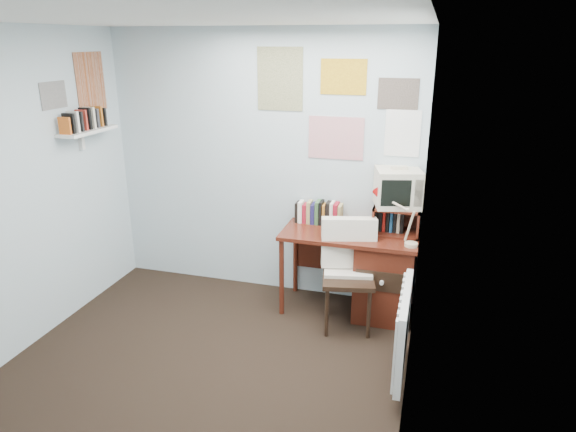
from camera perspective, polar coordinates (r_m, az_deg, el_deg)
name	(u,v)px	position (r m, az deg, el deg)	size (l,w,h in m)	color
ground	(187,390)	(3.95, -11.20, -18.45)	(3.50, 3.50, 0.00)	black
back_wall	(262,166)	(4.89, -2.86, 5.60)	(3.00, 0.02, 2.50)	silver
right_wall	(415,252)	(2.97, 13.90, -3.96)	(0.02, 3.50, 2.50)	silver
ceiling	(158,17)	(3.16, -14.27, 20.61)	(3.00, 3.50, 0.02)	white
desk	(378,273)	(4.68, 9.99, -6.27)	(1.20, 0.55, 0.76)	#531E13
desk_chair	(348,279)	(4.41, 6.70, -6.97)	(0.47, 0.45, 0.92)	black
desk_lamp	(413,224)	(4.31, 13.70, -0.84)	(0.28, 0.24, 0.40)	red
tv_riser	(396,220)	(4.60, 11.95, -0.42)	(0.40, 0.30, 0.25)	#531E13
crt_tv	(398,186)	(4.53, 12.11, 3.28)	(0.37, 0.34, 0.35)	beige
book_row	(328,213)	(4.75, 4.43, 0.37)	(0.60, 0.14, 0.22)	#531E13
radiator	(404,330)	(3.84, 12.73, -12.25)	(0.09, 0.80, 0.60)	white
wall_shelf	(88,131)	(4.91, -21.37, 8.79)	(0.20, 0.62, 0.24)	white
posters_back	(337,104)	(4.60, 5.46, 12.29)	(1.20, 0.01, 0.90)	white
posters_left	(73,86)	(4.92, -22.81, 13.13)	(0.01, 0.70, 0.60)	white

